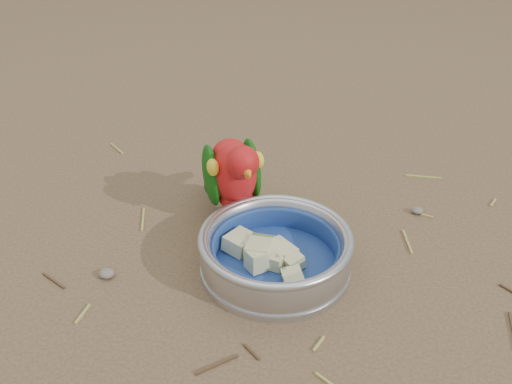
# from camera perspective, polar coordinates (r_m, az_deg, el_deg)

# --- Properties ---
(ground) EXTENTS (60.00, 60.00, 0.00)m
(ground) POSITION_cam_1_polar(r_m,az_deg,el_deg) (0.78, 4.31, -9.80)
(ground) COLOR brown
(food_bowl) EXTENTS (0.21, 0.21, 0.02)m
(food_bowl) POSITION_cam_1_polar(r_m,az_deg,el_deg) (0.81, 1.94, -7.37)
(food_bowl) COLOR #B2B2BA
(food_bowl) RESTS_ON ground
(bowl_wall) EXTENTS (0.21, 0.21, 0.04)m
(bowl_wall) POSITION_cam_1_polar(r_m,az_deg,el_deg) (0.79, 1.98, -5.68)
(bowl_wall) COLOR #B2B2BA
(bowl_wall) RESTS_ON food_bowl
(fruit_wedges) EXTENTS (0.13, 0.13, 0.03)m
(fruit_wedges) POSITION_cam_1_polar(r_m,az_deg,el_deg) (0.79, 1.97, -6.08)
(fruit_wedges) COLOR beige
(fruit_wedges) RESTS_ON food_bowl
(lory_parrot) EXTENTS (0.16, 0.20, 0.15)m
(lory_parrot) POSITION_cam_1_polar(r_m,az_deg,el_deg) (0.87, -2.21, 1.11)
(lory_parrot) COLOR red
(lory_parrot) RESTS_ON ground
(ground_debris) EXTENTS (0.90, 0.80, 0.01)m
(ground_debris) POSITION_cam_1_polar(r_m,az_deg,el_deg) (0.81, 4.31, -7.61)
(ground_debris) COLOR #A49D50
(ground_debris) RESTS_ON ground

